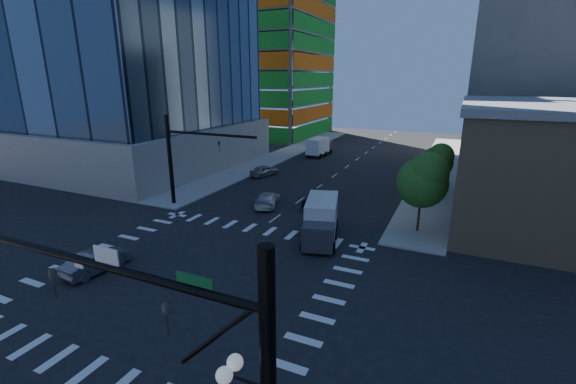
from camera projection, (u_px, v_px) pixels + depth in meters
The scene contains 15 objects.
ground at pixel (195, 276), 25.47m from camera, with size 160.00×160.00×0.00m, color black.
road_markings at pixel (195, 276), 25.47m from camera, with size 20.00×20.00×0.01m, color silver.
sidewalk_ne at pixel (439, 169), 55.39m from camera, with size 5.00×60.00×0.15m, color gray.
sidewalk_nw at pixel (282, 155), 65.31m from camera, with size 5.00×60.00×0.15m, color gray.
construction_building at pixel (263, 20), 83.37m from camera, with size 25.16×34.50×70.60m.
bg_building_ne at pixel (557, 68), 58.76m from camera, with size 24.00×30.00×28.00m, color #5D5853.
signal_mast_nw at pixel (181, 153), 37.91m from camera, with size 10.20×0.40×9.00m.
tree_south at pixel (424, 179), 31.25m from camera, with size 4.16×4.16×6.82m.
tree_north at pixel (438, 160), 41.80m from camera, with size 3.54×3.52×5.78m.
car_nb_far at pixel (319, 198), 39.31m from camera, with size 2.58×5.60×1.56m, color black.
car_sb_near at pixel (268, 199), 39.30m from camera, with size 2.01×4.94×1.43m, color silver.
car_sb_mid at pixel (264, 171), 51.33m from camera, with size 1.73×4.31×1.47m, color #979B9E.
car_sb_cross at pixel (97, 261), 25.94m from camera, with size 1.57×4.51×1.49m, color #57565C.
box_truck_near at pixel (321, 224), 30.74m from camera, with size 4.10×6.57×3.20m.
box_truck_far at pixel (320, 148), 64.65m from camera, with size 2.78×5.95×3.06m.
Camera 1 is at (15.08, -18.22, 12.61)m, focal length 24.00 mm.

